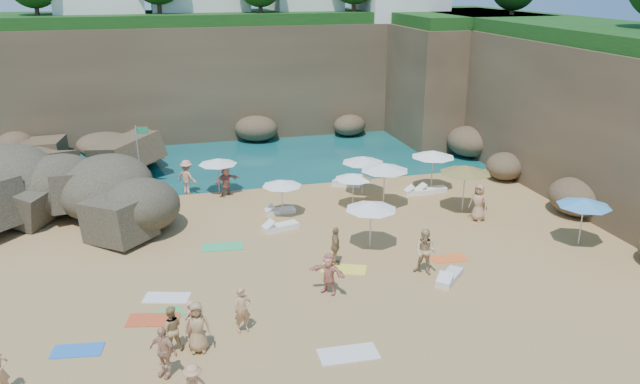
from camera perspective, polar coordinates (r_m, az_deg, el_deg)
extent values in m
plane|color=tan|center=(26.08, -2.54, -6.64)|extent=(120.00, 120.00, 0.00)
plane|color=#0C4751|center=(54.36, -9.59, 6.92)|extent=(120.00, 120.00, 0.00)
cube|color=brown|center=(48.99, -6.86, 10.47)|extent=(44.00, 8.00, 8.00)
cube|color=brown|center=(39.84, 22.46, 7.13)|extent=(8.00, 30.00, 8.00)
cube|color=brown|center=(48.79, 12.06, 10.15)|extent=(10.00, 12.00, 8.00)
cylinder|color=white|center=(54.50, -25.81, 8.53)|extent=(0.10, 0.10, 6.00)
cylinder|color=silver|center=(36.18, -16.26, 3.09)|extent=(0.07, 0.07, 3.56)
cube|color=#228954|center=(35.81, -15.93, 5.43)|extent=(0.62, 0.16, 0.40)
cylinder|color=silver|center=(34.47, -9.26, 1.37)|extent=(0.05, 0.05, 1.88)
cone|color=white|center=(34.21, -9.34, 2.79)|extent=(2.11, 2.11, 0.32)
cylinder|color=silver|center=(30.91, -3.48, -0.63)|extent=(0.05, 0.05, 1.76)
cone|color=white|center=(30.64, -3.51, 0.84)|extent=(1.98, 1.98, 0.30)
cylinder|color=silver|center=(33.88, 3.90, 1.41)|extent=(0.06, 0.06, 2.05)
cone|color=silver|center=(33.59, 3.94, 2.99)|extent=(2.30, 2.30, 0.35)
cylinder|color=silver|center=(35.07, 10.20, 1.85)|extent=(0.06, 0.06, 2.14)
cone|color=white|center=(34.79, 10.30, 3.45)|extent=(2.40, 2.40, 0.37)
cylinder|color=silver|center=(36.88, 21.58, 1.54)|extent=(0.06, 0.06, 2.02)
cone|color=white|center=(36.62, 21.76, 2.97)|extent=(2.26, 2.26, 0.34)
cylinder|color=silver|center=(31.96, 3.04, 0.03)|extent=(0.05, 0.05, 1.74)
cone|color=white|center=(31.69, 3.07, 1.45)|extent=(1.96, 1.96, 0.30)
cylinder|color=silver|center=(32.15, 13.01, 0.18)|extent=(0.07, 0.07, 2.29)
cone|color=red|center=(31.82, 13.15, 2.04)|extent=(2.57, 2.57, 0.39)
cylinder|color=silver|center=(32.14, 5.87, 0.51)|extent=(0.06, 0.06, 2.21)
cone|color=silver|center=(31.82, 5.94, 2.31)|extent=(2.48, 2.48, 0.38)
cylinder|color=silver|center=(27.29, 4.64, -3.14)|extent=(0.06, 0.06, 2.03)
cone|color=white|center=(26.94, 4.69, -1.24)|extent=(2.27, 2.27, 0.35)
cylinder|color=silver|center=(29.79, 22.78, -2.64)|extent=(0.06, 0.06, 2.08)
cone|color=#3C8DCD|center=(29.46, 23.02, -0.85)|extent=(2.33, 2.33, 0.35)
cube|color=silver|center=(31.46, -3.69, -1.76)|extent=(1.56, 0.59, 0.24)
cube|color=white|center=(35.48, 2.44, 0.75)|extent=(1.71, 1.22, 0.25)
cube|color=white|center=(34.58, 9.03, 0.02)|extent=(1.63, 0.56, 0.25)
cube|color=white|center=(29.48, -3.63, -3.21)|extent=(1.81, 0.95, 0.27)
cube|color=white|center=(34.96, 10.12, 0.18)|extent=(1.70, 0.58, 0.26)
cube|color=silver|center=(25.24, 11.77, -7.65)|extent=(1.60, 1.58, 0.26)
cube|color=blue|center=(21.99, -21.30, -13.35)|extent=(1.69, 1.01, 0.03)
cube|color=#33B55E|center=(23.06, -14.34, -10.94)|extent=(1.75, 1.26, 0.03)
cube|color=silver|center=(24.21, -13.84, -9.36)|extent=(1.85, 1.29, 0.03)
cube|color=#CE4824|center=(22.91, -14.99, -11.22)|extent=(1.95, 1.27, 0.03)
cube|color=orange|center=(27.09, 11.67, -5.98)|extent=(1.55, 0.83, 0.03)
cube|color=#34B76B|center=(27.97, -8.90, -4.97)|extent=(1.90, 1.11, 0.03)
cube|color=#FFEC43|center=(25.66, 2.20, -7.05)|extent=(2.02, 1.56, 0.03)
cube|color=silver|center=(20.43, 2.62, -14.57)|extent=(1.93, 1.03, 0.03)
imported|color=#A58452|center=(20.76, -13.47, -12.06)|extent=(0.77, 0.61, 1.55)
imported|color=tan|center=(34.73, -12.06, 1.35)|extent=(1.24, 1.22, 1.91)
imported|color=#937349|center=(25.73, 1.43, -4.98)|extent=(0.59, 1.02, 1.64)
imported|color=tan|center=(31.21, 14.29, -0.93)|extent=(0.95, 1.02, 1.86)
imported|color=#A96154|center=(34.04, -8.58, 1.02)|extent=(1.61, 1.14, 1.70)
imported|color=tan|center=(20.99, -11.73, -11.55)|extent=(0.64, 0.67, 1.55)
imported|color=tan|center=(19.94, -13.98, -15.52)|extent=(1.77, 1.87, 0.40)
imported|color=#A98154|center=(20.81, -11.04, -13.57)|extent=(1.00, 1.77, 0.45)
imported|color=tan|center=(23.78, 0.79, -8.76)|extent=(2.18, 2.18, 0.43)
imported|color=tan|center=(21.61, -7.03, -12.10)|extent=(0.88, 1.67, 0.38)
imported|color=tan|center=(25.49, 9.53, -6.66)|extent=(1.89, 2.02, 0.71)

